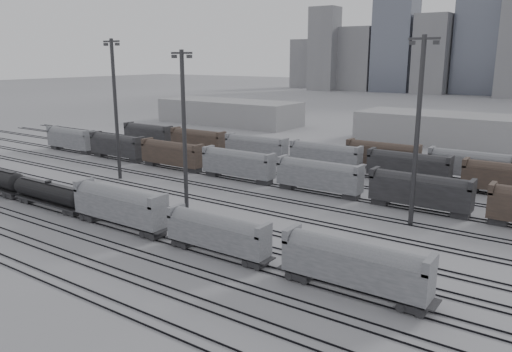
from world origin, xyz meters
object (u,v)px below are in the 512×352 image
Objects in this scene: hopper_car_a at (120,204)px; light_mast_c at (184,129)px; tank_car_b at (49,193)px; hopper_car_b at (217,231)px; hopper_car_c at (355,263)px.

hopper_car_a is 13.89m from light_mast_c.
tank_car_b is 0.71× the size of light_mast_c.
hopper_car_b is 0.91× the size of hopper_car_c.
hopper_car_c reaches higher than tank_car_b.
hopper_car_a is 16.83m from hopper_car_b.
tank_car_b is at bearing -151.63° from light_mast_c.
hopper_car_a reaches higher than tank_car_b.
light_mast_c is at bearing 144.30° from hopper_car_b.
light_mast_c reaches higher than hopper_car_b.
hopper_car_a is at bearing 180.00° from hopper_car_c.
light_mast_c is at bearing 75.06° from hopper_car_a.
hopper_car_a is (16.08, 0.00, 1.03)m from tank_car_b.
hopper_car_b is 17.00m from hopper_car_c.
hopper_car_a reaches higher than hopper_car_c.
tank_car_b is 49.91m from hopper_car_c.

